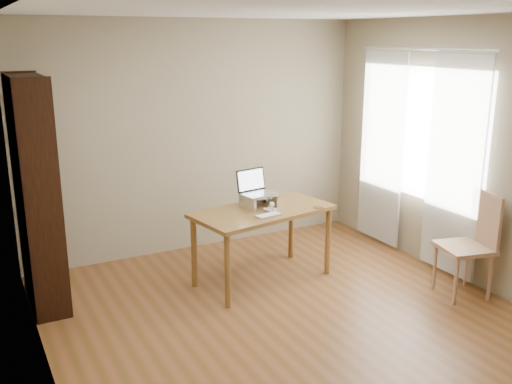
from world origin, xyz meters
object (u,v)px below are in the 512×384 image
object	(u,v)px
bookshelf	(37,193)
cat	(257,200)
desk	(263,219)
keyboard	(268,215)
chair	(471,240)
laptop	(256,187)

from	to	relation	value
bookshelf	cat	size ratio (longest dim) A/B	4.30
desk	keyboard	bearing A→B (deg)	-114.87
desk	chair	distance (m)	2.00
bookshelf	chair	xyz separation A→B (m)	(3.61, -1.71, -0.50)
bookshelf	cat	world-z (taller)	bookshelf
desk	keyboard	xyz separation A→B (m)	(-0.06, -0.22, 0.11)
bookshelf	chair	size ratio (longest dim) A/B	2.09
bookshelf	desk	bearing A→B (deg)	-14.36
desk	bookshelf	bearing A→B (deg)	155.77
laptop	cat	size ratio (longest dim) A/B	0.76
keyboard	cat	xyz separation A→B (m)	(0.05, 0.33, 0.06)
keyboard	cat	distance (m)	0.34
desk	keyboard	distance (m)	0.25
keyboard	chair	bearing A→B (deg)	-39.06
cat	chair	size ratio (longest dim) A/B	0.49
laptop	keyboard	world-z (taller)	laptop
desk	laptop	distance (m)	0.32
chair	keyboard	bearing A→B (deg)	163.30
keyboard	chair	size ratio (longest dim) A/B	0.27
chair	desk	bearing A→B (deg)	156.98
chair	bookshelf	bearing A→B (deg)	168.45
desk	cat	size ratio (longest dim) A/B	3.04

